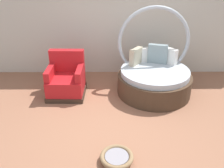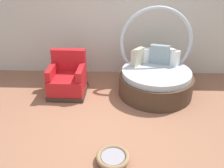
{
  "view_description": "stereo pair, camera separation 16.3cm",
  "coord_description": "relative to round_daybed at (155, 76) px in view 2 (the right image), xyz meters",
  "views": [
    {
      "loc": [
        -0.01,
        -3.51,
        2.77
      ],
      "look_at": [
        0.02,
        0.68,
        0.55
      ],
      "focal_mm": 39.12,
      "sensor_mm": 36.0,
      "label": 1
    },
    {
      "loc": [
        0.16,
        -3.51,
        2.77
      ],
      "look_at": [
        0.02,
        0.68,
        0.55
      ],
      "focal_mm": 39.12,
      "sensor_mm": 36.0,
      "label": 2
    }
  ],
  "objects": [
    {
      "name": "round_daybed",
      "position": [
        0.0,
        0.0,
        0.0
      ],
      "size": [
        1.62,
        1.62,
        1.85
      ],
      "color": "#473323",
      "rests_on": "ground_plane"
    },
    {
      "name": "pet_basket",
      "position": [
        -0.88,
        -2.17,
        -0.32
      ],
      "size": [
        0.51,
        0.51,
        0.13
      ],
      "color": "#8E704C",
      "rests_on": "ground_plane"
    },
    {
      "name": "ground_plane",
      "position": [
        -0.96,
        -1.37,
        -0.4
      ],
      "size": [
        8.0,
        8.0,
        0.02
      ],
      "primitive_type": "cube",
      "color": "#936047"
    },
    {
      "name": "back_wall",
      "position": [
        -0.96,
        1.1,
        1.08
      ],
      "size": [
        8.0,
        0.12,
        2.94
      ],
      "primitive_type": "cube",
      "color": "beige",
      "rests_on": "ground_plane"
    },
    {
      "name": "red_armchair",
      "position": [
        -1.94,
        -0.09,
        -0.06
      ],
      "size": [
        0.82,
        0.82,
        0.94
      ],
      "color": "#38281E",
      "rests_on": "ground_plane"
    }
  ]
}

